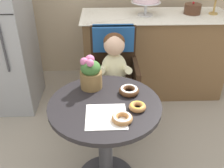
# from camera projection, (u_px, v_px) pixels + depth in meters

# --- Properties ---
(cafe_table) EXTENTS (0.72, 0.72, 0.72)m
(cafe_table) POSITION_uv_depth(u_px,v_px,m) (105.00, 129.00, 1.72)
(cafe_table) COLOR black
(cafe_table) RESTS_ON ground
(wicker_chair) EXTENTS (0.42, 0.45, 0.95)m
(wicker_chair) POSITION_uv_depth(u_px,v_px,m) (114.00, 64.00, 2.26)
(wicker_chair) COLOR #332114
(wicker_chair) RESTS_ON ground
(seated_child) EXTENTS (0.27, 0.32, 0.73)m
(seated_child) POSITION_uv_depth(u_px,v_px,m) (114.00, 68.00, 2.11)
(seated_child) COLOR beige
(seated_child) RESTS_ON ground
(paper_napkin) EXTENTS (0.24, 0.24, 0.00)m
(paper_napkin) POSITION_uv_depth(u_px,v_px,m) (106.00, 116.00, 1.49)
(paper_napkin) COLOR white
(paper_napkin) RESTS_ON cafe_table
(donut_front) EXTENTS (0.13, 0.13, 0.04)m
(donut_front) POSITION_uv_depth(u_px,v_px,m) (129.00, 90.00, 1.70)
(donut_front) COLOR #4C2D19
(donut_front) RESTS_ON cafe_table
(donut_mid) EXTENTS (0.12, 0.12, 0.04)m
(donut_mid) POSITION_uv_depth(u_px,v_px,m) (122.00, 118.00, 1.45)
(donut_mid) COLOR #AD7542
(donut_mid) RESTS_ON cafe_table
(donut_side) EXTENTS (0.11, 0.11, 0.03)m
(donut_side) POSITION_uv_depth(u_px,v_px,m) (138.00, 106.00, 1.55)
(donut_side) COLOR #AD7542
(donut_side) RESTS_ON cafe_table
(flower_vase) EXTENTS (0.15, 0.15, 0.23)m
(flower_vase) POSITION_uv_depth(u_px,v_px,m) (91.00, 73.00, 1.72)
(flower_vase) COLOR brown
(flower_vase) RESTS_ON cafe_table
(display_counter) EXTENTS (1.56, 0.62, 0.90)m
(display_counter) POSITION_uv_depth(u_px,v_px,m) (153.00, 54.00, 2.88)
(display_counter) COLOR brown
(display_counter) RESTS_ON ground
(round_layer_cake) EXTENTS (0.17, 0.17, 0.13)m
(round_layer_cake) POSITION_uv_depth(u_px,v_px,m) (193.00, 9.00, 2.66)
(round_layer_cake) COLOR #4C2D1E
(round_layer_cake) RESTS_ON display_counter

